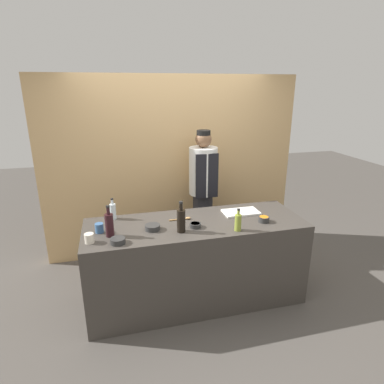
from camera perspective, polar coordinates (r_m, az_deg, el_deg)
ground_plane at (r=3.79m, az=0.63°, el=-18.14°), size 14.00×14.00×0.00m
cabinet_wall at (r=4.39m, az=-3.54°, el=4.45°), size 3.41×0.18×2.40m
counter at (r=3.54m, az=0.65°, el=-12.20°), size 2.27×0.80×0.91m
sauce_bowl_white at (r=2.97m, az=-13.06°, el=-8.39°), size 0.13×0.13×0.05m
sauce_bowl_red at (r=3.21m, az=0.58°, el=-5.89°), size 0.11×0.11×0.04m
sauce_bowl_yellow at (r=3.18m, az=-7.03°, el=-6.20°), size 0.15×0.15×0.05m
sauce_bowl_orange at (r=3.41m, az=12.65°, el=-4.69°), size 0.11×0.11×0.06m
cutting_board at (r=3.60m, az=8.69°, el=-3.55°), size 0.39×0.23×0.02m
bottle_clear at (r=3.48m, az=-13.88°, el=-3.29°), size 0.06×0.06×0.23m
bottle_oil at (r=3.15m, az=8.18°, el=-5.31°), size 0.07×0.07×0.23m
bottle_wine at (r=3.08m, az=-14.48°, el=-5.60°), size 0.08×0.08×0.31m
bottle_soy at (r=3.08m, az=-1.95°, el=-5.01°), size 0.08×0.08×0.31m
cup_cream at (r=3.04m, az=-17.80°, el=-7.84°), size 0.08×0.08×0.09m
cup_blue at (r=3.21m, az=-16.16°, el=-6.20°), size 0.08×0.08×0.09m
wooden_spoon at (r=3.39m, az=-1.69°, el=-4.78°), size 0.23×0.04×0.02m
chef_center at (r=4.15m, az=1.96°, el=-0.03°), size 0.36×0.36×1.74m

